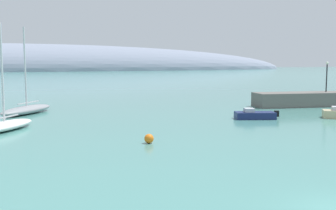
# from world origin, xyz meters

# --- Properties ---
(breakwater_rocks) EXTENTS (22.74, 6.51, 1.85)m
(breakwater_rocks) POSITION_xyz_m (27.04, 31.29, 0.92)
(breakwater_rocks) COLOR #66605B
(breakwater_rocks) RESTS_ON ground
(distant_ridge) EXTENTS (370.82, 61.61, 32.28)m
(distant_ridge) POSITION_xyz_m (-24.23, 243.67, 0.00)
(distant_ridge) COLOR gray
(distant_ridge) RESTS_ON ground
(sailboat_grey_near_shore) EXTENTS (6.81, 8.22, 9.81)m
(sailboat_grey_near_shore) POSITION_xyz_m (-12.26, 35.73, 0.54)
(sailboat_grey_near_shore) COLOR gray
(sailboat_grey_near_shore) RESTS_ON water
(sailboat_white_outer_mooring) EXTENTS (5.98, 7.21, 9.26)m
(sailboat_white_outer_mooring) POSITION_xyz_m (-14.03, 24.82, 0.50)
(sailboat_white_outer_mooring) COLOR white
(sailboat_white_outer_mooring) RESTS_ON water
(motorboat_navy_foreground) EXTENTS (4.66, 2.92, 1.11)m
(motorboat_navy_foreground) POSITION_xyz_m (10.25, 23.83, 0.40)
(motorboat_navy_foreground) COLOR navy
(motorboat_navy_foreground) RESTS_ON water
(mooring_buoy_orange) EXTENTS (0.70, 0.70, 0.70)m
(mooring_buoy_orange) POSITION_xyz_m (-3.69, 15.44, 0.35)
(mooring_buoy_orange) COLOR orange
(mooring_buoy_orange) RESTS_ON water
(harbor_lamp_post) EXTENTS (0.36, 0.36, 4.05)m
(harbor_lamp_post) POSITION_xyz_m (25.87, 31.61, 4.36)
(harbor_lamp_post) COLOR black
(harbor_lamp_post) RESTS_ON breakwater_rocks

